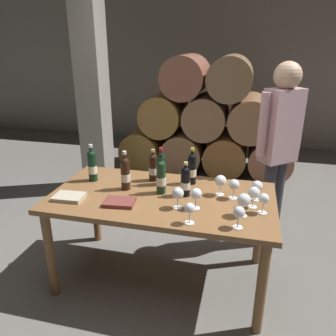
# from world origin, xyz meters

# --- Properties ---
(ground_plane) EXTENTS (14.00, 14.00, 0.00)m
(ground_plane) POSITION_xyz_m (0.00, 0.00, 0.00)
(ground_plane) COLOR #66635E
(cellar_back_wall) EXTENTS (10.00, 0.24, 2.80)m
(cellar_back_wall) POSITION_xyz_m (0.00, 4.20, 1.40)
(cellar_back_wall) COLOR gray
(cellar_back_wall) RESTS_ON ground_plane
(barrel_stack) EXTENTS (2.49, 0.90, 1.69)m
(barrel_stack) POSITION_xyz_m (-0.00, 2.60, 0.72)
(barrel_stack) COLOR brown
(barrel_stack) RESTS_ON ground_plane
(stone_pillar) EXTENTS (0.32, 0.32, 2.60)m
(stone_pillar) POSITION_xyz_m (-1.30, 1.60, 1.30)
(stone_pillar) COLOR gray
(stone_pillar) RESTS_ON ground_plane
(dining_table) EXTENTS (1.70, 0.90, 0.76)m
(dining_table) POSITION_xyz_m (0.00, 0.00, 0.67)
(dining_table) COLOR brown
(dining_table) RESTS_ON ground_plane
(wine_bottle_0) EXTENTS (0.07, 0.07, 0.27)m
(wine_bottle_0) POSITION_xyz_m (-0.14, 0.27, 0.88)
(wine_bottle_0) COLOR black
(wine_bottle_0) RESTS_ON dining_table
(wine_bottle_1) EXTENTS (0.07, 0.07, 0.32)m
(wine_bottle_1) POSITION_xyz_m (-0.64, 0.14, 0.90)
(wine_bottle_1) COLOR black
(wine_bottle_1) RESTS_ON dining_table
(wine_bottle_2) EXTENTS (0.07, 0.07, 0.27)m
(wine_bottle_2) POSITION_xyz_m (0.17, 0.04, 0.88)
(wine_bottle_2) COLOR black
(wine_bottle_2) RESTS_ON dining_table
(wine_bottle_3) EXTENTS (0.07, 0.07, 0.32)m
(wine_bottle_3) POSITION_xyz_m (-0.02, 0.04, 0.90)
(wine_bottle_3) COLOR #19381E
(wine_bottle_3) RESTS_ON dining_table
(wine_bottle_4) EXTENTS (0.07, 0.07, 0.32)m
(wine_bottle_4) POSITION_xyz_m (-0.31, 0.05, 0.90)
(wine_bottle_4) COLOR black
(wine_bottle_4) RESTS_ON dining_table
(wine_bottle_5) EXTENTS (0.07, 0.07, 0.32)m
(wine_bottle_5) POSITION_xyz_m (-0.06, 0.20, 0.90)
(wine_bottle_5) COLOR black
(wine_bottle_5) RESTS_ON dining_table
(wine_bottle_6) EXTENTS (0.07, 0.07, 0.31)m
(wine_bottle_6) POSITION_xyz_m (0.18, 0.28, 0.89)
(wine_bottle_6) COLOR black
(wine_bottle_6) RESTS_ON dining_table
(wine_glass_0) EXTENTS (0.08, 0.08, 0.16)m
(wine_glass_0) POSITION_xyz_m (0.29, -0.15, 0.87)
(wine_glass_0) COLOR white
(wine_glass_0) RESTS_ON dining_table
(wine_glass_1) EXTENTS (0.08, 0.08, 0.16)m
(wine_glass_1) POSITION_xyz_m (0.68, -0.03, 0.87)
(wine_glass_1) COLOR white
(wine_glass_1) RESTS_ON dining_table
(wine_glass_2) EXTENTS (0.08, 0.08, 0.16)m
(wine_glass_2) POSITION_xyz_m (0.16, -0.17, 0.87)
(wine_glass_2) COLOR white
(wine_glass_2) RESTS_ON dining_table
(wine_glass_3) EXTENTS (0.07, 0.07, 0.15)m
(wine_glass_3) POSITION_xyz_m (0.74, -0.10, 0.86)
(wine_glass_3) COLOR white
(wine_glass_3) RESTS_ON dining_table
(wine_glass_4) EXTENTS (0.07, 0.07, 0.15)m
(wine_glass_4) POSITION_xyz_m (0.28, -0.36, 0.86)
(wine_glass_4) COLOR white
(wine_glass_4) RESTS_ON dining_table
(wine_glass_5) EXTENTS (0.08, 0.08, 0.15)m
(wine_glass_5) POSITION_xyz_m (0.70, 0.09, 0.87)
(wine_glass_5) COLOR white
(wine_glass_5) RESTS_ON dining_table
(wine_glass_6) EXTENTS (0.09, 0.09, 0.16)m
(wine_glass_6) POSITION_xyz_m (0.61, -0.18, 0.88)
(wine_glass_6) COLOR white
(wine_glass_6) RESTS_ON dining_table
(wine_glass_7) EXTENTS (0.08, 0.08, 0.15)m
(wine_glass_7) POSITION_xyz_m (0.59, -0.34, 0.87)
(wine_glass_7) COLOR white
(wine_glass_7) RESTS_ON dining_table
(wine_glass_8) EXTENTS (0.09, 0.09, 0.16)m
(wine_glass_8) POSITION_xyz_m (0.43, 0.12, 0.87)
(wine_glass_8) COLOR white
(wine_glass_8) RESTS_ON dining_table
(wine_glass_9) EXTENTS (0.08, 0.08, 0.15)m
(wine_glass_9) POSITION_xyz_m (0.53, 0.08, 0.87)
(wine_glass_9) COLOR white
(wine_glass_9) RESTS_ON dining_table
(tasting_notebook) EXTENTS (0.24, 0.18, 0.03)m
(tasting_notebook) POSITION_xyz_m (-0.26, -0.21, 0.77)
(tasting_notebook) COLOR brown
(tasting_notebook) RESTS_ON dining_table
(leather_ledger) EXTENTS (0.23, 0.17, 0.03)m
(leather_ledger) POSITION_xyz_m (-0.66, -0.22, 0.77)
(leather_ledger) COLOR #B2A893
(leather_ledger) RESTS_ON dining_table
(sommelier_presenting) EXTENTS (0.40, 0.35, 1.72)m
(sommelier_presenting) POSITION_xyz_m (0.88, 0.75, 1.04)
(sommelier_presenting) COLOR #383842
(sommelier_presenting) RESTS_ON ground_plane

